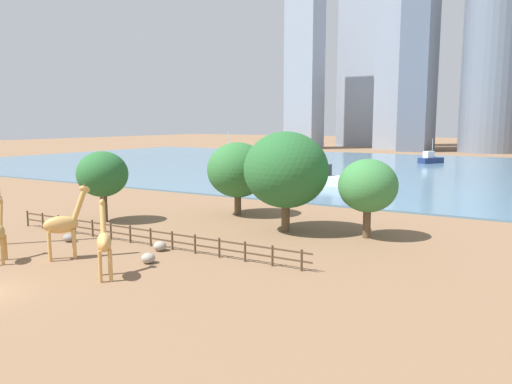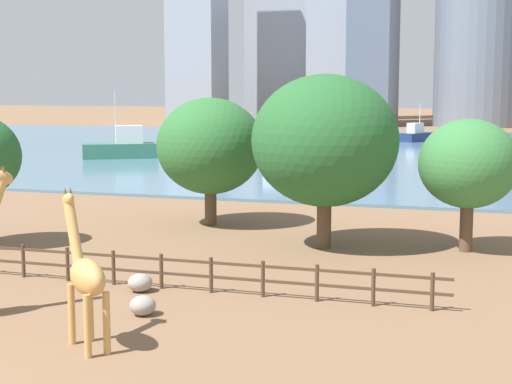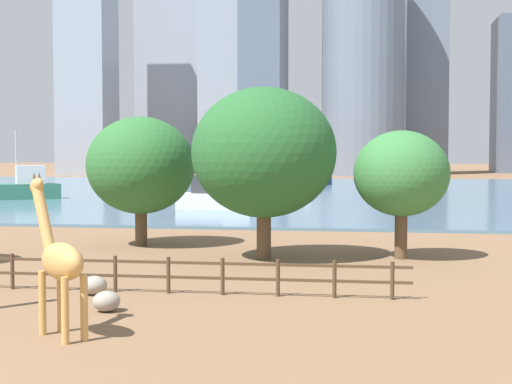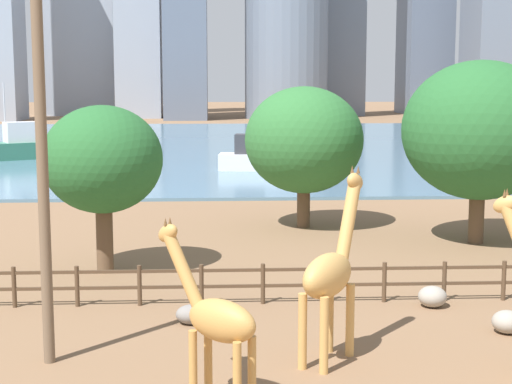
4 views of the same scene
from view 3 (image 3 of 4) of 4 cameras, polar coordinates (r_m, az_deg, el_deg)
ground_plane at (r=95.55m, az=1.50°, el=0.03°), size 400.00×400.00×0.00m
harbor_water at (r=92.57m, az=1.28°, el=-0.00°), size 180.00×86.00×0.20m
giraffe_tall at (r=21.89m, az=-14.10°, el=-4.84°), size 2.53×2.32×4.45m
boulder_by_pole at (r=28.18m, az=-11.69°, el=-6.66°), size 0.90×0.88×0.66m
boulder_small at (r=25.24m, az=-10.82°, el=-7.81°), size 0.86×0.86×0.65m
enclosure_fence at (r=29.52m, az=-15.29°, el=-5.44°), size 26.12×0.14×1.30m
tree_left_large at (r=41.76m, az=-8.39°, el=1.92°), size 5.71×5.71×6.83m
tree_right_tall at (r=36.13m, az=0.58°, el=2.88°), size 6.70×6.70×7.97m
tree_left_small at (r=36.94m, az=10.54°, el=1.30°), size 4.44×4.44×5.98m
boat_ferry at (r=81.26m, az=-16.60°, el=0.31°), size 7.92×6.11×6.81m
boat_sailboat at (r=65.19m, az=-3.06°, el=-0.37°), size 6.58×2.95×2.81m
boat_tug at (r=108.91m, az=4.23°, el=0.95°), size 4.59×5.93×5.10m
skyline_tower_needle at (r=164.69m, az=-12.20°, el=10.03°), size 10.04×10.34×50.43m
skyline_block_central at (r=168.29m, az=-2.42°, el=12.45°), size 8.98×9.45×64.97m
skyline_block_right at (r=159.72m, az=7.80°, el=9.12°), size 16.37×16.37×43.92m
skyline_tower_short at (r=175.90m, az=12.34°, el=13.18°), size 8.71×10.32×72.32m
skyline_block_wide at (r=160.48m, az=0.59°, el=12.63°), size 8.15×15.52×63.43m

